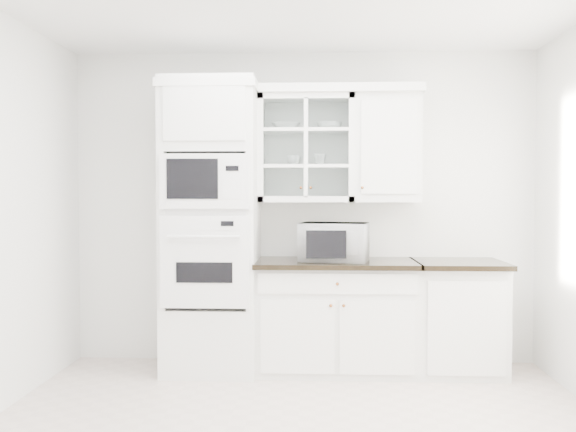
{
  "coord_description": "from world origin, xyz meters",
  "views": [
    {
      "loc": [
        0.11,
        -3.59,
        1.46
      ],
      "look_at": [
        -0.1,
        1.05,
        1.3
      ],
      "focal_mm": 38.0,
      "sensor_mm": 36.0,
      "label": 1
    }
  ],
  "objects": [
    {
      "name": "cup_b",
      "position": [
        0.15,
        1.59,
        1.76
      ],
      "size": [
        0.11,
        0.11,
        0.1
      ],
      "primitive_type": "imported",
      "rotation": [
        0.0,
        0.0,
        -0.03
      ],
      "color": "white",
      "rests_on": "upper_cabinet_glass"
    },
    {
      "name": "upper_cabinet_glass",
      "position": [
        0.03,
        1.58,
        1.85
      ],
      "size": [
        0.8,
        0.33,
        0.9
      ],
      "color": "white",
      "rests_on": "room_shell"
    },
    {
      "name": "oven_column",
      "position": [
        -0.75,
        1.42,
        1.2
      ],
      "size": [
        0.76,
        0.68,
        2.4
      ],
      "color": "white",
      "rests_on": "ground"
    },
    {
      "name": "bowl_a",
      "position": [
        -0.14,
        1.57,
        2.04
      ],
      "size": [
        0.25,
        0.25,
        0.06
      ],
      "primitive_type": "imported",
      "rotation": [
        0.0,
        0.0,
        0.05
      ],
      "color": "white",
      "rests_on": "upper_cabinet_glass"
    },
    {
      "name": "bowl_b",
      "position": [
        0.23,
        1.59,
        2.04
      ],
      "size": [
        0.26,
        0.26,
        0.06
      ],
      "primitive_type": "imported",
      "rotation": [
        0.0,
        0.0,
        -0.31
      ],
      "color": "white",
      "rests_on": "upper_cabinet_glass"
    },
    {
      "name": "base_cabinet_run",
      "position": [
        0.28,
        1.45,
        0.46
      ],
      "size": [
        1.32,
        0.67,
        0.92
      ],
      "color": "white",
      "rests_on": "ground"
    },
    {
      "name": "upper_cabinet_solid",
      "position": [
        0.71,
        1.58,
        1.85
      ],
      "size": [
        0.55,
        0.33,
        0.9
      ],
      "primitive_type": "cube",
      "color": "white",
      "rests_on": "room_shell"
    },
    {
      "name": "crown_molding",
      "position": [
        -0.07,
        1.56,
        2.33
      ],
      "size": [
        2.14,
        0.38,
        0.07
      ],
      "primitive_type": "cube",
      "color": "white",
      "rests_on": "room_shell"
    },
    {
      "name": "extra_base_cabinet",
      "position": [
        1.28,
        1.45,
        0.46
      ],
      "size": [
        0.72,
        0.67,
        0.92
      ],
      "color": "white",
      "rests_on": "ground"
    },
    {
      "name": "room_shell",
      "position": [
        0.0,
        0.43,
        1.78
      ],
      "size": [
        4.0,
        3.5,
        2.7
      ],
      "color": "white",
      "rests_on": "ground"
    },
    {
      "name": "countertop_microwave",
      "position": [
        0.27,
        1.4,
        1.08
      ],
      "size": [
        0.61,
        0.54,
        0.31
      ],
      "primitive_type": "imported",
      "rotation": [
        0.0,
        0.0,
        2.96
      ],
      "color": "white",
      "rests_on": "base_cabinet_run"
    },
    {
      "name": "cup_a",
      "position": [
        -0.08,
        1.59,
        1.75
      ],
      "size": [
        0.13,
        0.13,
        0.08
      ],
      "primitive_type": "imported",
      "rotation": [
        0.0,
        0.0,
        -0.24
      ],
      "color": "white",
      "rests_on": "upper_cabinet_glass"
    }
  ]
}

